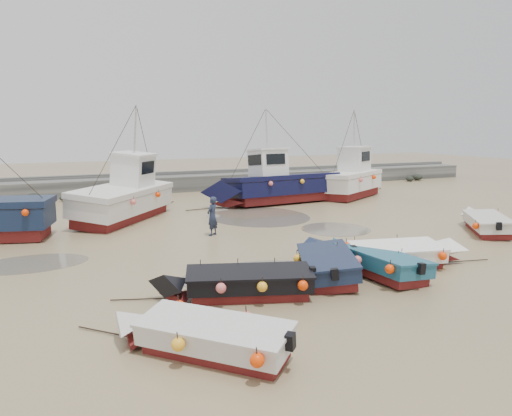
% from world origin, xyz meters
% --- Properties ---
extents(ground, '(120.00, 120.00, 0.00)m').
position_xyz_m(ground, '(0.00, 0.00, 0.00)').
color(ground, '#958059').
rests_on(ground, ground).
extents(seawall, '(60.00, 4.92, 1.50)m').
position_xyz_m(seawall, '(0.05, 21.99, 0.63)').
color(seawall, slate).
rests_on(seawall, ground).
extents(puddle_a, '(5.31, 5.31, 0.01)m').
position_xyz_m(puddle_a, '(-2.47, -1.21, 0.00)').
color(puddle_a, '#60594B').
rests_on(puddle_a, ground).
extents(puddle_b, '(3.45, 3.45, 0.01)m').
position_xyz_m(puddle_b, '(4.42, 4.11, 0.00)').
color(puddle_b, '#60594B').
rests_on(puddle_b, ground).
extents(puddle_c, '(4.17, 4.17, 0.01)m').
position_xyz_m(puddle_c, '(-9.52, 3.50, 0.00)').
color(puddle_c, '#60594B').
rests_on(puddle_c, ground).
extents(puddle_d, '(5.76, 5.76, 0.01)m').
position_xyz_m(puddle_d, '(2.41, 9.06, 0.00)').
color(puddle_d, '#60594B').
rests_on(puddle_d, ground).
extents(dinghy_0, '(4.30, 4.66, 1.43)m').
position_xyz_m(dinghy_0, '(-6.06, -6.28, 0.55)').
color(dinghy_0, maroon).
rests_on(dinghy_0, ground).
extents(dinghy_1, '(3.48, 5.86, 1.43)m').
position_xyz_m(dinghy_1, '(-0.18, -2.28, 0.54)').
color(dinghy_1, maroon).
rests_on(dinghy_1, ground).
extents(dinghy_2, '(2.17, 5.77, 1.43)m').
position_xyz_m(dinghy_2, '(1.35, -2.84, 0.55)').
color(dinghy_2, maroon).
rests_on(dinghy_2, ground).
extents(dinghy_3, '(4.23, 5.44, 1.43)m').
position_xyz_m(dinghy_3, '(10.82, 0.64, 0.54)').
color(dinghy_3, maroon).
rests_on(dinghy_3, ground).
extents(dinghy_4, '(5.89, 2.92, 1.43)m').
position_xyz_m(dinghy_4, '(-3.90, -3.15, 0.55)').
color(dinghy_4, maroon).
rests_on(dinghy_4, ground).
extents(dinghy_5, '(5.55, 2.55, 1.43)m').
position_xyz_m(dinghy_5, '(3.01, -2.57, 0.56)').
color(dinghy_5, maroon).
rests_on(dinghy_5, ground).
extents(cabin_boat_1, '(7.57, 8.89, 6.22)m').
position_xyz_m(cabin_boat_1, '(-4.46, 11.43, 1.33)').
color(cabin_boat_1, maroon).
rests_on(cabin_boat_1, ground).
extents(cabin_boat_2, '(10.96, 3.67, 6.22)m').
position_xyz_m(cabin_boat_2, '(5.47, 12.94, 1.31)').
color(cabin_boat_2, maroon).
rests_on(cabin_boat_2, ground).
extents(cabin_boat_3, '(8.47, 5.82, 6.22)m').
position_xyz_m(cabin_boat_3, '(12.16, 13.48, 1.38)').
color(cabin_boat_3, maroon).
rests_on(cabin_boat_3, ground).
extents(person, '(0.80, 0.77, 1.84)m').
position_xyz_m(person, '(-1.65, 5.34, 0.00)').
color(person, '#1E263C').
rests_on(person, ground).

